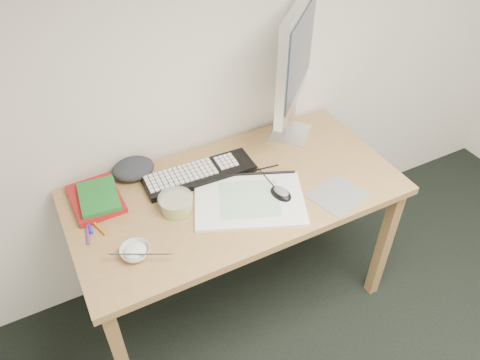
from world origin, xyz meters
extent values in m
plane|color=silver|center=(0.00, 1.80, 1.30)|extent=(3.60, 0.00, 3.60)
cube|color=#A67E4C|center=(0.38, 1.13, 0.36)|extent=(0.05, 0.05, 0.71)
cube|color=#A67E4C|center=(-0.92, 1.73, 0.36)|extent=(0.05, 0.05, 0.71)
cube|color=#A67E4C|center=(0.38, 1.73, 0.36)|extent=(0.05, 0.05, 0.71)
cube|color=#A67E4C|center=(-0.27, 1.43, 0.73)|extent=(1.40, 0.70, 0.03)
cube|color=slate|center=(0.09, 1.20, 0.75)|extent=(0.25, 0.24, 0.00)
cube|color=white|center=(-0.26, 1.34, 0.76)|extent=(0.54, 0.47, 0.01)
cube|color=black|center=(-0.38, 1.58, 0.76)|extent=(0.49, 0.17, 0.03)
cube|color=silver|center=(0.15, 1.67, 0.75)|extent=(0.26, 0.26, 0.01)
cube|color=silver|center=(0.15, 1.67, 0.85)|extent=(0.06, 0.06, 0.18)
cube|color=silver|center=(0.15, 1.67, 1.18)|extent=(0.43, 0.42, 0.45)
cube|color=black|center=(0.15, 1.67, 1.19)|extent=(0.37, 0.36, 0.36)
ellipsoid|color=black|center=(-0.13, 1.30, 0.78)|extent=(0.09, 0.12, 0.04)
imported|color=silver|center=(-0.76, 1.28, 0.77)|extent=(0.13, 0.13, 0.03)
cylinder|color=silver|center=(-0.76, 1.24, 0.79)|extent=(0.21, 0.12, 0.02)
cylinder|color=gold|center=(-0.54, 1.43, 0.78)|extent=(0.16, 0.16, 0.07)
cube|color=maroon|center=(-0.82, 1.63, 0.76)|extent=(0.20, 0.26, 0.03)
cube|color=#1A6926|center=(-0.81, 1.61, 0.78)|extent=(0.17, 0.22, 0.02)
ellipsoid|color=#24262C|center=(-0.63, 1.72, 0.78)|extent=(0.19, 0.17, 0.06)
cylinder|color=#D36985|center=(-0.34, 1.46, 0.75)|extent=(0.17, 0.03, 0.01)
cylinder|color=tan|center=(-0.23, 1.49, 0.75)|extent=(0.17, 0.06, 0.01)
cylinder|color=black|center=(-0.12, 1.50, 0.75)|extent=(0.17, 0.03, 0.01)
cylinder|color=#202AB0|center=(-0.88, 1.53, 0.76)|extent=(0.01, 0.14, 0.01)
cylinder|color=#C67D17|center=(-0.85, 1.49, 0.76)|extent=(0.05, 0.13, 0.01)
cylinder|color=#712587|center=(-0.89, 1.47, 0.76)|extent=(0.03, 0.12, 0.01)
camera|label=1|loc=(-0.93, 0.12, 2.08)|focal=35.00mm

